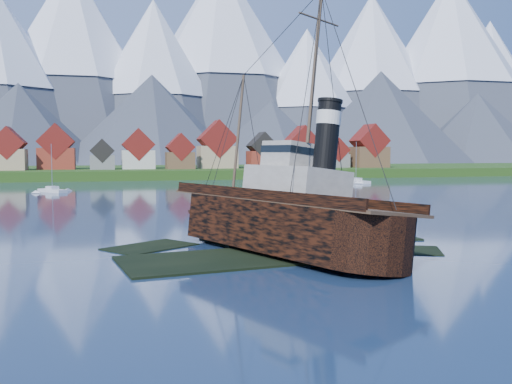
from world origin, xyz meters
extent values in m
plane|color=#1C2F4E|center=(0.00, 0.00, 0.00)|extent=(1400.00, 1400.00, 0.00)
cube|color=black|center=(-3.00, -2.00, -0.32)|extent=(19.08, 11.42, 1.00)
cube|color=black|center=(6.00, 4.00, -0.38)|extent=(15.15, 9.76, 1.00)
cube|color=black|center=(2.00, 9.00, -0.28)|extent=(11.45, 9.06, 1.00)
cube|color=black|center=(12.00, -1.00, -0.42)|extent=(10.27, 8.34, 1.00)
cube|color=black|center=(-9.00, 6.00, -0.40)|extent=(9.42, 8.68, 1.00)
cube|color=black|center=(15.00, 5.00, -0.35)|extent=(6.00, 4.00, 1.00)
cube|color=#1E3E11|center=(0.00, 170.00, 0.00)|extent=(600.00, 80.00, 3.20)
cube|color=#3F3D38|center=(0.00, 132.00, 0.00)|extent=(600.00, 2.50, 2.00)
cube|color=tan|center=(-43.00, 150.00, 6.40)|extent=(10.50, 9.00, 6.80)
cube|color=maroon|center=(-43.00, 150.00, 11.69)|extent=(10.69, 9.18, 10.69)
cube|color=maroon|center=(-29.00, 156.00, 6.60)|extent=(12.00, 8.50, 7.20)
cube|color=maroon|center=(-29.00, 156.00, 12.36)|extent=(12.22, 8.67, 12.22)
cube|color=slate|center=(-14.00, 151.00, 5.40)|extent=(8.00, 7.00, 4.80)
cube|color=black|center=(-14.00, 151.00, 9.24)|extent=(8.15, 7.14, 8.15)
cube|color=beige|center=(-2.00, 154.00, 6.20)|extent=(11.00, 9.50, 6.40)
cube|color=maroon|center=(-2.00, 154.00, 11.38)|extent=(11.20, 9.69, 11.20)
cube|color=brown|center=(12.00, 150.00, 5.90)|extent=(9.50, 8.00, 5.80)
cube|color=maroon|center=(12.00, 150.00, 10.51)|extent=(9.67, 8.16, 9.67)
cube|color=tan|center=(26.00, 155.00, 7.00)|extent=(13.50, 10.00, 8.00)
cube|color=maroon|center=(26.00, 155.00, 13.43)|extent=(13.75, 10.20, 13.75)
cube|color=maroon|center=(42.00, 152.00, 6.10)|extent=(10.00, 8.50, 6.20)
cube|color=black|center=(42.00, 152.00, 11.00)|extent=(10.18, 8.67, 10.18)
cube|color=beige|center=(56.00, 149.00, 6.75)|extent=(11.50, 9.00, 7.50)
cube|color=maroon|center=(56.00, 149.00, 12.57)|extent=(11.71, 9.18, 11.71)
cube|color=slate|center=(71.00, 153.00, 5.50)|extent=(9.00, 7.50, 5.00)
cube|color=maroon|center=(71.00, 153.00, 9.62)|extent=(9.16, 7.65, 9.16)
cube|color=brown|center=(84.00, 151.00, 6.90)|extent=(12.50, 10.00, 7.80)
cube|color=maroon|center=(84.00, 151.00, 13.05)|extent=(12.73, 10.20, 12.73)
cone|color=#2D333D|center=(-40.00, 495.00, 88.00)|extent=(210.00, 210.00, 180.00)
cone|color=white|center=(-40.00, 495.00, 124.00)|extent=(130.20, 130.20, 108.00)
cone|color=#2D333D|center=(30.00, 470.00, 70.50)|extent=(170.00, 170.00, 145.00)
cone|color=white|center=(30.00, 470.00, 99.50)|extent=(105.40, 105.40, 87.00)
cone|color=#2D333D|center=(100.00, 515.00, 98.00)|extent=(240.00, 240.00, 200.00)
cone|color=white|center=(100.00, 515.00, 138.00)|extent=(148.80, 148.80, 120.00)
cone|color=#2D333D|center=(170.00, 460.00, 60.50)|extent=(150.00, 150.00, 125.00)
cone|color=white|center=(170.00, 460.00, 85.50)|extent=(93.00, 93.00, 75.00)
cone|color=#2D333D|center=(250.00, 490.00, 83.00)|extent=(200.00, 200.00, 170.00)
cone|color=white|center=(250.00, 490.00, 117.00)|extent=(124.00, 124.00, 102.00)
cone|color=#2D333D|center=(330.00, 475.00, 93.00)|extent=(230.00, 230.00, 190.00)
cone|color=white|center=(330.00, 475.00, 131.00)|extent=(142.60, 142.60, 114.00)
cone|color=#2D333D|center=(400.00, 505.00, 75.50)|extent=(180.00, 180.00, 155.00)
cone|color=white|center=(400.00, 505.00, 106.50)|extent=(111.60, 111.60, 93.00)
cone|color=#2D333D|center=(-70.00, 374.00, 27.00)|extent=(120.00, 120.00, 58.00)
cone|color=#2D333D|center=(20.00, 369.00, 31.00)|extent=(136.00, 136.00, 66.00)
cone|color=#2D333D|center=(110.00, 373.00, 23.00)|extent=(110.00, 110.00, 50.00)
cone|color=#2D333D|center=(200.00, 370.00, 35.50)|extent=(150.00, 150.00, 75.00)
cone|color=#2D333D|center=(290.00, 371.00, 28.00)|extent=(124.00, 124.00, 60.00)
cube|color=black|center=(1.94, 0.56, 2.27)|extent=(7.08, 20.39, 4.25)
cone|color=black|center=(1.94, 13.79, 2.27)|extent=(7.08, 7.08, 7.08)
cylinder|color=black|center=(1.94, -9.63, 2.27)|extent=(7.08, 7.08, 4.25)
cube|color=#4C3826|center=(1.94, 0.56, 4.50)|extent=(6.94, 26.91, 0.25)
cube|color=black|center=(-1.46, 0.56, 4.95)|extent=(0.20, 26.06, 0.91)
cube|color=black|center=(5.33, 0.56, 4.95)|extent=(0.20, 26.06, 0.91)
cube|color=#ADA89E|center=(1.94, -0.96, 6.02)|extent=(5.26, 8.60, 3.03)
cube|color=#ADA89E|center=(1.94, 0.06, 8.65)|extent=(3.64, 4.05, 2.23)
cylinder|color=black|center=(1.94, -4.29, 10.37)|extent=(1.92, 1.92, 5.66)
cylinder|color=silver|center=(1.94, -4.29, 11.78)|extent=(2.02, 2.02, 1.11)
cylinder|color=#473828|center=(1.94, 8.65, 10.67)|extent=(0.28, 0.28, 12.14)
cylinder|color=#473828|center=(1.94, -1.97, 16.33)|extent=(0.32, 0.32, 13.15)
cube|color=silver|center=(-24.42, 84.96, 0.10)|extent=(6.81, 8.30, 1.15)
cube|color=silver|center=(-24.42, 84.96, 1.01)|extent=(2.96, 3.08, 0.67)
cylinder|color=gray|center=(-24.42, 84.96, 5.68)|extent=(0.13, 0.13, 10.01)
cube|color=silver|center=(56.42, 102.81, 0.11)|extent=(4.67, 10.94, 1.27)
cube|color=silver|center=(56.42, 102.81, 1.12)|extent=(2.87, 3.37, 0.74)
cylinder|color=gray|center=(56.42, 102.81, 6.27)|extent=(0.15, 0.15, 11.05)
camera|label=1|loc=(-12.87, -47.64, 8.93)|focal=40.00mm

